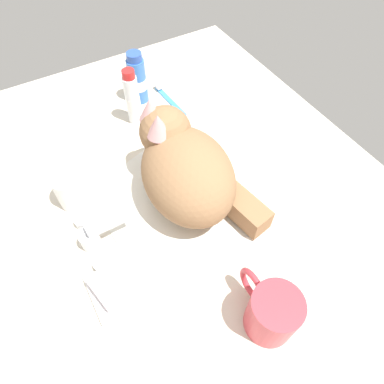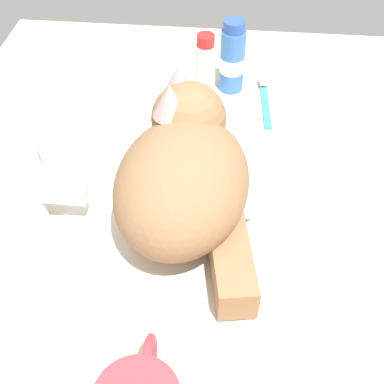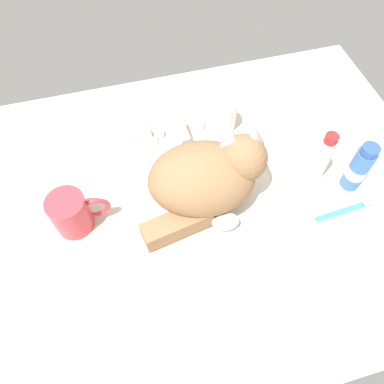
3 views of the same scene
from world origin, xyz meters
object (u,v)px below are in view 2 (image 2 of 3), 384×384
Objects in this scene: rinse_cup at (60,143)px; toothbrush at (265,99)px; cat at (186,175)px; mouthwash_bottle at (232,59)px; faucet at (41,204)px; soap_bar at (2,265)px; toothpaste_bottle at (205,77)px.

rinse_cup is 35.95cm from toothbrush.
cat is 3.68× the size of rinse_cup.
mouthwash_bottle is 8.97cm from toothbrush.
rinse_cup reaches higher than faucet.
toothbrush is (28.55, -10.76, -7.89)cm from cat.
rinse_cup is 21.41cm from soap_bar.
soap_bar is (-11.62, 21.00, -5.94)cm from cat.
toothbrush is at bearing -58.23° from rinse_cup.
cat is 22.40cm from rinse_cup.
toothpaste_bottle is at bearing -51.81° from rinse_cup.
toothbrush is (18.85, -30.43, -3.33)cm from rinse_cup.
rinse_cup reaches higher than toothbrush.
rinse_cup is at bearing 128.19° from toothpaste_bottle.
toothpaste_bottle reaches higher than toothbrush.
rinse_cup is 1.26× the size of soap_bar.
cat is at bearing -86.18° from faucet.
faucet is at bearing 144.28° from mouthwash_bottle.
toothpaste_bottle is at bearing 147.72° from mouthwash_bottle.
toothpaste_bottle is at bearing -36.53° from faucet.
mouthwash_bottle reaches higher than rinse_cup.
toothpaste_bottle reaches higher than rinse_cup.
soap_bar reaches higher than toothbrush.
soap_bar is 0.48× the size of mouthwash_bottle.
toothbrush is at bearing -20.65° from cat.
mouthwash_bottle is at bearing -32.28° from toothpaste_bottle.
toothbrush is at bearing -45.33° from faucet.
faucet is 1.68× the size of rinse_cup.
toothpaste_bottle reaches higher than soap_bar.
soap_bar is 0.45× the size of toothbrush.
faucet is 41.35cm from mouthwash_bottle.
mouthwash_bottle reaches higher than faucet.
mouthwash_bottle is at bearing -8.17° from cat.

